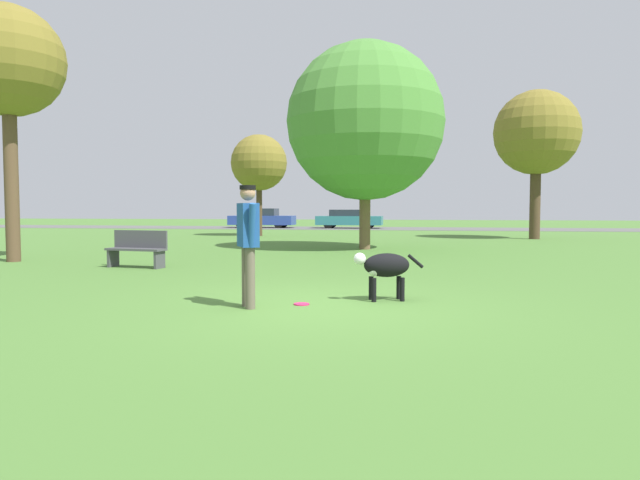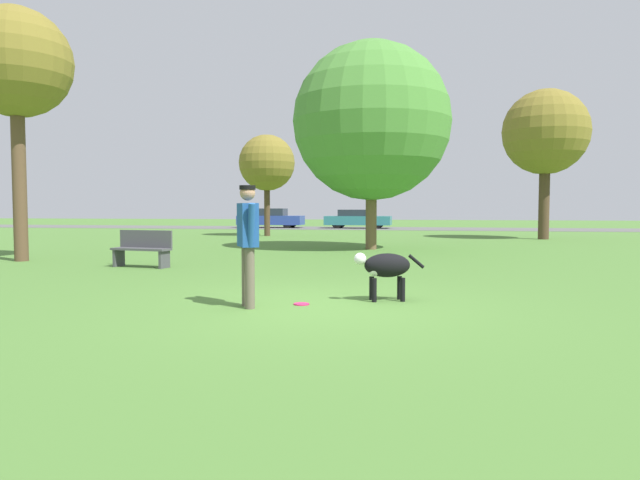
% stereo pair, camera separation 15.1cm
% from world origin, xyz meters
% --- Properties ---
extents(ground_plane, '(120.00, 120.00, 0.00)m').
position_xyz_m(ground_plane, '(0.00, 0.00, 0.00)').
color(ground_plane, '#4C7A33').
extents(far_road_strip, '(120.00, 6.00, 0.01)m').
position_xyz_m(far_road_strip, '(0.00, 30.38, 0.01)').
color(far_road_strip, '#5B5B59').
rests_on(far_road_strip, ground_plane).
extents(person, '(0.42, 0.65, 1.65)m').
position_xyz_m(person, '(-0.90, -0.26, 0.98)').
color(person, '#665B4C').
rests_on(person, ground_plane).
extents(dog, '(1.03, 0.53, 0.70)m').
position_xyz_m(dog, '(0.88, 0.64, 0.50)').
color(dog, black).
rests_on(dog, ground_plane).
extents(frisbee, '(0.22, 0.22, 0.02)m').
position_xyz_m(frisbee, '(-0.23, 0.08, 0.01)').
color(frisbee, '#E52366').
rests_on(frisbee, ground_plane).
extents(tree_mid_center, '(5.11, 5.11, 6.71)m').
position_xyz_m(tree_mid_center, '(-0.38, 11.02, 4.15)').
color(tree_mid_center, brown).
rests_on(tree_mid_center, ground_plane).
extents(tree_far_left, '(2.72, 2.72, 4.91)m').
position_xyz_m(tree_far_left, '(-6.29, 19.18, 3.53)').
color(tree_far_left, '#4C3826').
rests_on(tree_far_left, ground_plane).
extents(tree_near_left, '(2.73, 2.73, 6.37)m').
position_xyz_m(tree_near_left, '(-8.71, 5.16, 4.94)').
color(tree_near_left, brown).
rests_on(tree_near_left, ground_plane).
extents(tree_far_right, '(3.65, 3.65, 6.46)m').
position_xyz_m(tree_far_right, '(6.37, 18.54, 4.59)').
color(tree_far_right, '#4C3826').
rests_on(tree_far_right, ground_plane).
extents(parked_car_blue, '(4.48, 1.83, 1.34)m').
position_xyz_m(parked_car_blue, '(-9.34, 30.46, 0.66)').
color(parked_car_blue, '#284293').
rests_on(parked_car_blue, ground_plane).
extents(parked_car_teal, '(4.42, 1.76, 1.26)m').
position_xyz_m(parked_car_teal, '(-3.27, 30.48, 0.64)').
color(parked_car_teal, teal).
rests_on(parked_car_teal, ground_plane).
extents(park_bench, '(1.44, 0.61, 0.84)m').
position_xyz_m(park_bench, '(-4.93, 4.38, 0.45)').
color(park_bench, '#47474C').
rests_on(park_bench, ground_plane).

